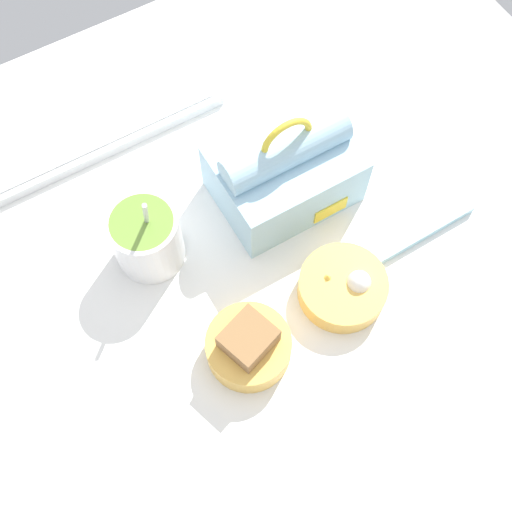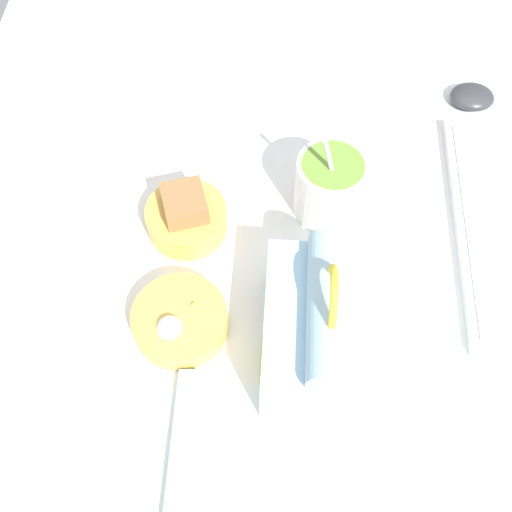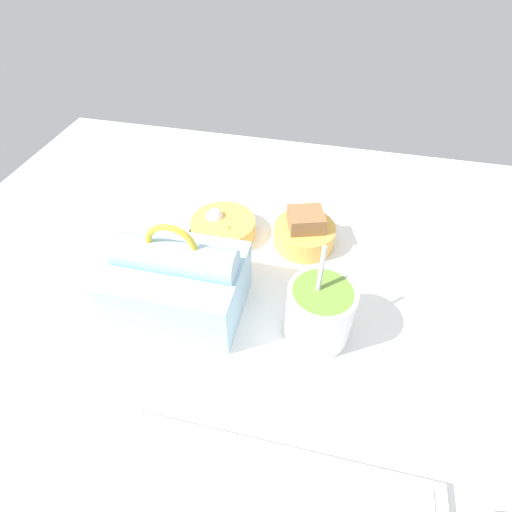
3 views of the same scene
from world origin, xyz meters
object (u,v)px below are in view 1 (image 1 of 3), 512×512
Objects in this scene: lunch_bag at (284,170)px; bento_bowl_sandwich at (249,346)px; keyboard at (98,123)px; chopstick_case at (422,231)px; bento_bowl_snacks at (343,287)px; soup_cup at (147,238)px.

lunch_bag is 27.66cm from bento_bowl_sandwich.
chopstick_case is (35.12, -44.29, -0.22)cm from keyboard.
keyboard is at bearing 112.18° from bento_bowl_snacks.
lunch_bag is 23.40cm from soup_cup.
keyboard is 26.64cm from soup_cup.
soup_cup is (-2.89, -26.10, 4.48)cm from keyboard.
lunch_bag reaches higher than bento_bowl_sandwich.
keyboard is 2.20× the size of chopstick_case.
bento_bowl_sandwich is at bearing -174.88° from chopstick_case.
soup_cup is 21.90cm from bento_bowl_sandwich.
bento_bowl_snacks reaches higher than chopstick_case.
keyboard is at bearing 92.67° from bento_bowl_sandwich.
keyboard is at bearing 127.47° from lunch_bag.
keyboard is 47.33cm from bento_bowl_sandwich.
bento_bowl_snacks is at bearing -94.83° from lunch_bag.
bento_bowl_sandwich reaches higher than bento_bowl_snacks.
keyboard is 2.37× the size of soup_cup.
lunch_bag is at bearing 85.17° from bento_bowl_snacks.
lunch_bag reaches higher than bento_bowl_snacks.
bento_bowl_sandwich is 33.11cm from chopstick_case.
soup_cup reaches higher than keyboard.
bento_bowl_snacks reaches higher than keyboard.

